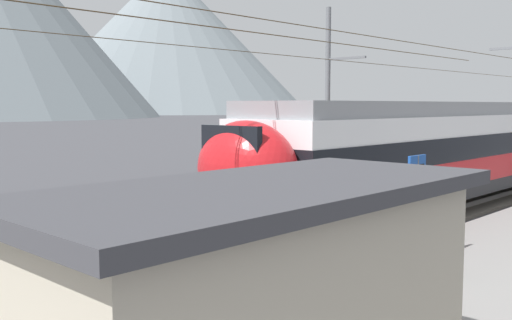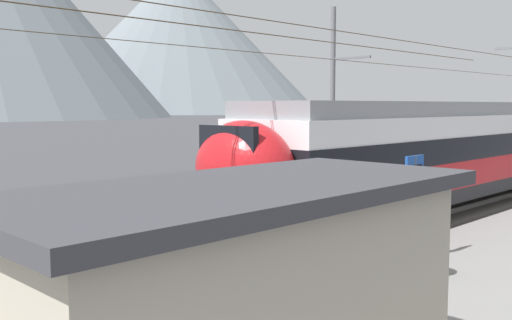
{
  "view_description": "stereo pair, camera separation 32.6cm",
  "coord_description": "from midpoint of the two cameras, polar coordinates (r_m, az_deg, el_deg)",
  "views": [
    {
      "loc": [
        -10.26,
        -8.09,
        3.75
      ],
      "look_at": [
        1.67,
        3.17,
        2.2
      ],
      "focal_mm": 41.0,
      "sensor_mm": 36.0,
      "label": 1
    },
    {
      "loc": [
        -10.04,
        -8.32,
        3.75
      ],
      "look_at": [
        1.67,
        3.17,
        2.2
      ],
      "focal_mm": 41.0,
      "sensor_mm": 36.0,
      "label": 2
    }
  ],
  "objects": [
    {
      "name": "platform_slab",
      "position": [
        11.51,
        20.8,
        -13.05
      ],
      "size": [
        120.0,
        6.09,
        0.35
      ],
      "primitive_type": "cube",
      "color": "gray",
      "rests_on": "ground"
    },
    {
      "name": "ground_plane",
      "position": [
        13.58,
        4.28,
        -10.65
      ],
      "size": [
        400.0,
        400.0,
        0.0
      ],
      "primitive_type": "plane",
      "color": "#424247"
    },
    {
      "name": "platform_sign",
      "position": [
        13.27,
        14.71,
        -2.2
      ],
      "size": [
        0.7,
        0.08,
        2.3
      ],
      "color": "#59595B",
      "rests_on": "platform_slab"
    },
    {
      "name": "passenger_walking",
      "position": [
        9.43,
        4.24,
        -9.72
      ],
      "size": [
        0.53,
        0.22,
        1.69
      ],
      "color": "#383842",
      "rests_on": "platform_slab"
    },
    {
      "name": "potted_plant_platform_edge",
      "position": [
        12.35,
        15.94,
        -8.54
      ],
      "size": [
        0.62,
        0.62,
        0.82
      ],
      "color": "brown",
      "rests_on": "platform_slab"
    },
    {
      "name": "platform_shelter",
      "position": [
        6.1,
        -0.48,
        -14.35
      ],
      "size": [
        5.24,
        2.35,
        2.64
      ],
      "color": "#B7AD99",
      "rests_on": "platform_slab"
    },
    {
      "name": "track_far",
      "position": [
        18.23,
        -11.84,
        -6.37
      ],
      "size": [
        120.0,
        3.0,
        0.28
      ],
      "color": "#6B6359",
      "rests_on": "ground"
    },
    {
      "name": "mountain_right_ridge",
      "position": [
        284.46,
        -8.67,
        11.56
      ],
      "size": [
        134.2,
        134.2,
        69.33
      ],
      "primitive_type": "cone",
      "color": "slate",
      "rests_on": "ground"
    },
    {
      "name": "train_near_platform",
      "position": [
        25.62,
        21.62,
        1.61
      ],
      "size": [
        30.16,
        3.01,
        4.27
      ],
      "color": "#2D2D30",
      "rests_on": "track_near"
    },
    {
      "name": "handbag_beside_passenger",
      "position": [
        9.9,
        7.34,
        -13.87
      ],
      "size": [
        0.32,
        0.18,
        0.4
      ],
      "color": "black",
      "rests_on": "platform_slab"
    },
    {
      "name": "track_near",
      "position": [
        14.35,
        0.37,
        -9.47
      ],
      "size": [
        120.0,
        3.0,
        0.28
      ],
      "color": "#6B6359",
      "rests_on": "ground"
    },
    {
      "name": "catenary_mast_far_side",
      "position": [
        27.7,
        6.88,
        6.44
      ],
      "size": [
        39.67,
        2.21,
        8.27
      ],
      "color": "slate",
      "rests_on": "ground"
    },
    {
      "name": "handbag_near_sign",
      "position": [
        13.7,
        14.48,
        -8.5
      ],
      "size": [
        0.32,
        0.18,
        0.42
      ],
      "color": "#472D1E",
      "rests_on": "platform_slab"
    }
  ]
}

